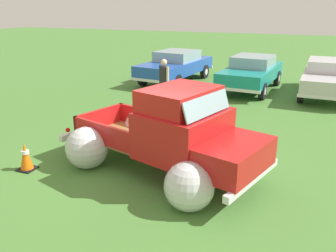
{
  "coord_description": "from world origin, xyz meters",
  "views": [
    {
      "loc": [
        2.81,
        -6.7,
        3.49
      ],
      "look_at": [
        0.0,
        0.52,
        0.83
      ],
      "focal_mm": 38.06,
      "sensor_mm": 36.0,
      "label": 1
    }
  ],
  "objects_px": {
    "spectator_0": "(164,80)",
    "lane_cone_1": "(26,157)",
    "show_car_2": "(328,77)",
    "show_car_0": "(176,65)",
    "show_car_1": "(252,72)",
    "lane_cone_0": "(163,122)",
    "vintage_pickup_truck": "(173,141)"
  },
  "relations": [
    {
      "from": "show_car_0",
      "to": "vintage_pickup_truck",
      "type": "bearing_deg",
      "value": 27.82
    },
    {
      "from": "vintage_pickup_truck",
      "to": "show_car_0",
      "type": "bearing_deg",
      "value": 127.25
    },
    {
      "from": "show_car_0",
      "to": "lane_cone_1",
      "type": "distance_m",
      "value": 10.17
    },
    {
      "from": "spectator_0",
      "to": "lane_cone_0",
      "type": "bearing_deg",
      "value": 53.48
    },
    {
      "from": "show_car_1",
      "to": "lane_cone_0",
      "type": "relative_size",
      "value": 7.27
    },
    {
      "from": "vintage_pickup_truck",
      "to": "lane_cone_1",
      "type": "bearing_deg",
      "value": -144.39
    },
    {
      "from": "spectator_0",
      "to": "lane_cone_1",
      "type": "relative_size",
      "value": 2.7
    },
    {
      "from": "vintage_pickup_truck",
      "to": "spectator_0",
      "type": "distance_m",
      "value": 5.31
    },
    {
      "from": "spectator_0",
      "to": "lane_cone_0",
      "type": "distance_m",
      "value": 2.79
    },
    {
      "from": "show_car_0",
      "to": "show_car_1",
      "type": "bearing_deg",
      "value": 91.16
    },
    {
      "from": "vintage_pickup_truck",
      "to": "show_car_2",
      "type": "distance_m",
      "value": 9.28
    },
    {
      "from": "spectator_0",
      "to": "lane_cone_1",
      "type": "distance_m",
      "value": 5.98
    },
    {
      "from": "show_car_0",
      "to": "spectator_0",
      "type": "height_order",
      "value": "spectator_0"
    },
    {
      "from": "vintage_pickup_truck",
      "to": "show_car_1",
      "type": "bearing_deg",
      "value": 105.49
    },
    {
      "from": "spectator_0",
      "to": "show_car_0",
      "type": "bearing_deg",
      "value": -132.74
    },
    {
      "from": "lane_cone_0",
      "to": "lane_cone_1",
      "type": "bearing_deg",
      "value": -119.7
    },
    {
      "from": "show_car_1",
      "to": "spectator_0",
      "type": "relative_size",
      "value": 2.69
    },
    {
      "from": "show_car_0",
      "to": "lane_cone_0",
      "type": "xyz_separation_m",
      "value": [
        2.09,
        -6.82,
        -0.47
      ]
    },
    {
      "from": "show_car_2",
      "to": "spectator_0",
      "type": "height_order",
      "value": "spectator_0"
    },
    {
      "from": "show_car_0",
      "to": "lane_cone_1",
      "type": "relative_size",
      "value": 7.6
    },
    {
      "from": "spectator_0",
      "to": "lane_cone_0",
      "type": "xyz_separation_m",
      "value": [
        0.97,
        -2.53,
        -0.66
      ]
    },
    {
      "from": "show_car_1",
      "to": "show_car_2",
      "type": "bearing_deg",
      "value": 95.25
    },
    {
      "from": "show_car_1",
      "to": "lane_cone_1",
      "type": "distance_m",
      "value": 10.31
    },
    {
      "from": "vintage_pickup_truck",
      "to": "lane_cone_1",
      "type": "distance_m",
      "value": 3.29
    },
    {
      "from": "show_car_0",
      "to": "spectator_0",
      "type": "xyz_separation_m",
      "value": [
        1.13,
        -4.29,
        0.19
      ]
    },
    {
      "from": "lane_cone_1",
      "to": "show_car_0",
      "type": "bearing_deg",
      "value": 91.07
    },
    {
      "from": "vintage_pickup_truck",
      "to": "show_car_0",
      "type": "distance_m",
      "value": 9.71
    },
    {
      "from": "show_car_1",
      "to": "lane_cone_0",
      "type": "bearing_deg",
      "value": -7.34
    },
    {
      "from": "show_car_0",
      "to": "show_car_2",
      "type": "height_order",
      "value": "same"
    },
    {
      "from": "show_car_2",
      "to": "lane_cone_1",
      "type": "relative_size",
      "value": 7.3
    },
    {
      "from": "lane_cone_0",
      "to": "vintage_pickup_truck",
      "type": "bearing_deg",
      "value": -62.83
    },
    {
      "from": "spectator_0",
      "to": "lane_cone_1",
      "type": "xyz_separation_m",
      "value": [
        -0.94,
        -5.87,
        -0.66
      ]
    }
  ]
}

